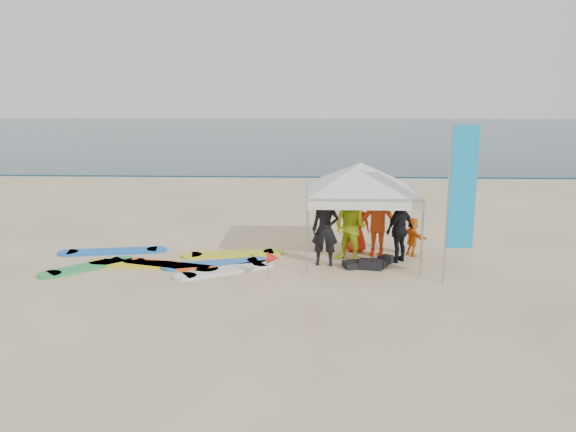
{
  "coord_description": "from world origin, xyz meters",
  "views": [
    {
      "loc": [
        0.17,
        -11.25,
        4.12
      ],
      "look_at": [
        -0.39,
        2.6,
        1.2
      ],
      "focal_mm": 35.0,
      "sensor_mm": 36.0,
      "label": 1
    }
  ],
  "objects_px": {
    "person_orange_b": "(356,224)",
    "person_seated": "(413,237)",
    "person_black_b": "(400,230)",
    "marker_pennant": "(273,258)",
    "canopy_tent": "(361,163)",
    "feather_flag": "(461,190)",
    "person_orange_a": "(377,220)",
    "surfboard_spread": "(169,262)",
    "person_black_a": "(325,229)",
    "person_yellow": "(350,227)"
  },
  "relations": [
    {
      "from": "canopy_tent",
      "to": "feather_flag",
      "type": "xyz_separation_m",
      "value": [
        2.02,
        -1.97,
        -0.35
      ]
    },
    {
      "from": "person_orange_b",
      "to": "marker_pennant",
      "type": "height_order",
      "value": "person_orange_b"
    },
    {
      "from": "person_black_a",
      "to": "feather_flag",
      "type": "bearing_deg",
      "value": -20.19
    },
    {
      "from": "marker_pennant",
      "to": "person_yellow",
      "type": "bearing_deg",
      "value": 37.44
    },
    {
      "from": "person_orange_a",
      "to": "marker_pennant",
      "type": "relative_size",
      "value": 3.02
    },
    {
      "from": "person_black_a",
      "to": "feather_flag",
      "type": "relative_size",
      "value": 0.5
    },
    {
      "from": "feather_flag",
      "to": "surfboard_spread",
      "type": "relative_size",
      "value": 0.65
    },
    {
      "from": "canopy_tent",
      "to": "surfboard_spread",
      "type": "height_order",
      "value": "canopy_tent"
    },
    {
      "from": "person_seated",
      "to": "person_orange_a",
      "type": "bearing_deg",
      "value": 69.0
    },
    {
      "from": "person_black_a",
      "to": "person_orange_a",
      "type": "distance_m",
      "value": 1.7
    },
    {
      "from": "person_orange_a",
      "to": "canopy_tent",
      "type": "bearing_deg",
      "value": 32.27
    },
    {
      "from": "person_black_a",
      "to": "person_yellow",
      "type": "distance_m",
      "value": 0.69
    },
    {
      "from": "person_orange_b",
      "to": "canopy_tent",
      "type": "distance_m",
      "value": 1.86
    },
    {
      "from": "surfboard_spread",
      "to": "person_orange_b",
      "type": "bearing_deg",
      "value": 15.04
    },
    {
      "from": "marker_pennant",
      "to": "surfboard_spread",
      "type": "xyz_separation_m",
      "value": [
        -2.72,
        1.15,
        -0.46
      ]
    },
    {
      "from": "person_orange_a",
      "to": "person_black_b",
      "type": "distance_m",
      "value": 0.78
    },
    {
      "from": "canopy_tent",
      "to": "feather_flag",
      "type": "bearing_deg",
      "value": -44.29
    },
    {
      "from": "marker_pennant",
      "to": "surfboard_spread",
      "type": "relative_size",
      "value": 0.11
    },
    {
      "from": "person_black_b",
      "to": "surfboard_spread",
      "type": "height_order",
      "value": "person_black_b"
    },
    {
      "from": "person_orange_b",
      "to": "person_black_a",
      "type": "bearing_deg",
      "value": 58.84
    },
    {
      "from": "surfboard_spread",
      "to": "feather_flag",
      "type": "bearing_deg",
      "value": -11.14
    },
    {
      "from": "person_seated",
      "to": "canopy_tent",
      "type": "relative_size",
      "value": 0.27
    },
    {
      "from": "canopy_tent",
      "to": "surfboard_spread",
      "type": "xyz_separation_m",
      "value": [
        -4.85,
        -0.62,
        -2.47
      ]
    },
    {
      "from": "person_black_a",
      "to": "person_seated",
      "type": "relative_size",
      "value": 1.79
    },
    {
      "from": "person_black_b",
      "to": "marker_pennant",
      "type": "relative_size",
      "value": 2.65
    },
    {
      "from": "person_black_a",
      "to": "feather_flag",
      "type": "distance_m",
      "value": 3.46
    },
    {
      "from": "person_orange_a",
      "to": "feather_flag",
      "type": "distance_m",
      "value": 3.02
    },
    {
      "from": "person_orange_b",
      "to": "person_seated",
      "type": "height_order",
      "value": "person_orange_b"
    },
    {
      "from": "person_orange_b",
      "to": "person_seated",
      "type": "relative_size",
      "value": 1.51
    },
    {
      "from": "feather_flag",
      "to": "surfboard_spread",
      "type": "distance_m",
      "value": 7.32
    },
    {
      "from": "person_orange_b",
      "to": "feather_flag",
      "type": "xyz_separation_m",
      "value": [
        2.06,
        -2.65,
        1.39
      ]
    },
    {
      "from": "person_seated",
      "to": "feather_flag",
      "type": "bearing_deg",
      "value": 172.16
    },
    {
      "from": "person_yellow",
      "to": "surfboard_spread",
      "type": "relative_size",
      "value": 0.33
    },
    {
      "from": "feather_flag",
      "to": "surfboard_spread",
      "type": "xyz_separation_m",
      "value": [
        -6.88,
        1.35,
        -2.13
      ]
    },
    {
      "from": "person_orange_a",
      "to": "person_seated",
      "type": "xyz_separation_m",
      "value": [
        0.95,
        0.01,
        -0.45
      ]
    },
    {
      "from": "person_orange_b",
      "to": "canopy_tent",
      "type": "xyz_separation_m",
      "value": [
        0.04,
        -0.68,
        1.73
      ]
    },
    {
      "from": "person_seated",
      "to": "marker_pennant",
      "type": "distance_m",
      "value": 4.17
    },
    {
      "from": "person_seated",
      "to": "person_yellow",
      "type": "bearing_deg",
      "value": 90.48
    },
    {
      "from": "person_orange_b",
      "to": "person_yellow",
      "type": "bearing_deg",
      "value": 80.17
    },
    {
      "from": "person_black_b",
      "to": "feather_flag",
      "type": "xyz_separation_m",
      "value": [
        1.02,
        -1.73,
        1.32
      ]
    },
    {
      "from": "feather_flag",
      "to": "person_orange_a",
      "type": "bearing_deg",
      "value": 123.15
    },
    {
      "from": "person_black_a",
      "to": "surfboard_spread",
      "type": "height_order",
      "value": "person_black_a"
    },
    {
      "from": "person_yellow",
      "to": "person_orange_a",
      "type": "relative_size",
      "value": 0.95
    },
    {
      "from": "person_orange_b",
      "to": "surfboard_spread",
      "type": "xyz_separation_m",
      "value": [
        -4.82,
        -1.29,
        -0.74
      ]
    },
    {
      "from": "person_yellow",
      "to": "marker_pennant",
      "type": "xyz_separation_m",
      "value": [
        -1.87,
        -1.43,
        -0.42
      ]
    },
    {
      "from": "person_seated",
      "to": "canopy_tent",
      "type": "height_order",
      "value": "canopy_tent"
    },
    {
      "from": "person_orange_b",
      "to": "person_seated",
      "type": "distance_m",
      "value": 1.54
    },
    {
      "from": "surfboard_spread",
      "to": "person_seated",
      "type": "bearing_deg",
      "value": 8.83
    },
    {
      "from": "feather_flag",
      "to": "person_black_b",
      "type": "bearing_deg",
      "value": 120.65
    },
    {
      "from": "person_yellow",
      "to": "person_orange_b",
      "type": "relative_size",
      "value": 1.19
    }
  ]
}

